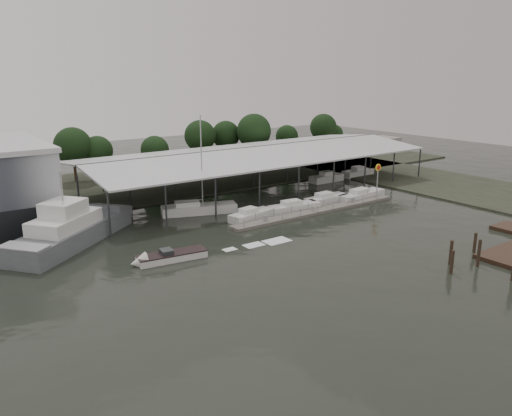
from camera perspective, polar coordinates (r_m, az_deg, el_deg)
ground at (r=52.93m, az=2.48°, el=-5.49°), size 200.00×200.00×0.00m
land_strip_far at (r=88.39m, az=-14.68°, el=2.58°), size 140.00×30.00×0.30m
land_strip_east at (r=92.06m, az=20.92°, el=2.56°), size 20.00×60.00×0.30m
covered_boat_shed at (r=83.06m, az=-0.27°, el=6.52°), size 58.24×24.00×6.96m
floating_dock at (r=69.42m, az=7.08°, el=-0.35°), size 28.00×2.00×1.40m
shell_fuel_sign at (r=77.07m, az=13.75°, el=3.73°), size 1.10×0.18×5.55m
distant_commercial_buildings at (r=123.78m, az=11.19°, el=7.12°), size 22.00×8.00×4.00m
grey_trawler at (r=60.06m, az=-20.23°, el=-2.31°), size 17.28×15.17×8.84m
white_sailboat at (r=68.81m, az=-6.66°, el=-0.09°), size 10.47×5.89×13.56m
speedboat_underway at (r=52.16m, az=-10.25°, el=-5.58°), size 18.82×4.45×2.00m
moored_cruiser_0 at (r=65.47m, az=-0.54°, el=-0.82°), size 6.87×3.26×1.70m
moored_cruiser_1 at (r=69.54m, az=4.34°, el=0.10°), size 7.79×2.99×1.70m
moored_cruiser_2 at (r=74.53m, az=8.04°, el=1.03°), size 7.36×2.45×1.70m
moored_cruiser_3 at (r=77.92m, az=11.95°, el=1.47°), size 8.91×2.93×1.70m
mooring_pilings at (r=53.74m, az=24.36°, el=-5.42°), size 7.66×6.71×3.67m
horizon_tree_line at (r=102.78m, az=-4.04°, el=8.13°), size 66.52×12.21×10.62m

